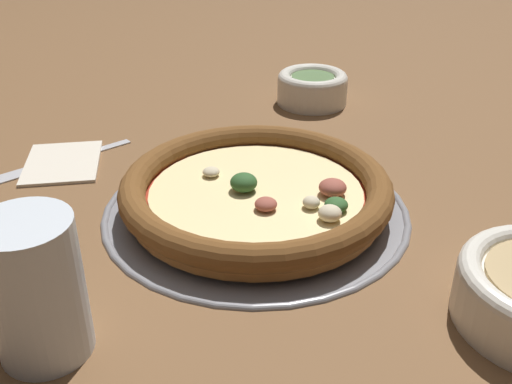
{
  "coord_description": "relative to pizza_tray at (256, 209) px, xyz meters",
  "views": [
    {
      "loc": [
        -0.57,
        -0.01,
        0.34
      ],
      "look_at": [
        0.0,
        0.0,
        0.02
      ],
      "focal_mm": 42.0,
      "sensor_mm": 36.0,
      "label": 1
    }
  ],
  "objects": [
    {
      "name": "ground_plane",
      "position": [
        0.0,
        0.0,
        -0.0
      ],
      "size": [
        3.0,
        3.0,
        0.0
      ],
      "primitive_type": "plane",
      "color": "brown"
    },
    {
      "name": "pizza_tray",
      "position": [
        0.0,
        0.0,
        0.0
      ],
      "size": [
        0.34,
        0.34,
        0.01
      ],
      "color": "gray",
      "rests_on": "ground_plane"
    },
    {
      "name": "pizza",
      "position": [
        -0.0,
        -0.0,
        0.02
      ],
      "size": [
        0.3,
        0.3,
        0.04
      ],
      "color": "#A86B33",
      "rests_on": "pizza_tray"
    },
    {
      "name": "bowl_far",
      "position": [
        0.33,
        -0.08,
        0.02
      ],
      "size": [
        0.11,
        0.11,
        0.05
      ],
      "color": "silver",
      "rests_on": "ground_plane"
    },
    {
      "name": "drinking_cup",
      "position": [
        -0.21,
        0.16,
        0.06
      ],
      "size": [
        0.07,
        0.07,
        0.12
      ],
      "color": "silver",
      "rests_on": "ground_plane"
    },
    {
      "name": "napkin",
      "position": [
        0.11,
        0.25,
        0.0
      ],
      "size": [
        0.13,
        0.11,
        0.01
      ],
      "rotation": [
        0.0,
        0.0,
        0.17
      ],
      "color": "beige",
      "rests_on": "ground_plane"
    },
    {
      "name": "fork",
      "position": [
        0.11,
        0.26,
        -0.0
      ],
      "size": [
        0.13,
        0.15,
        0.0
      ],
      "rotation": [
        0.0,
        0.0,
        8.57
      ],
      "color": "#B7B7BC",
      "rests_on": "ground_plane"
    }
  ]
}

